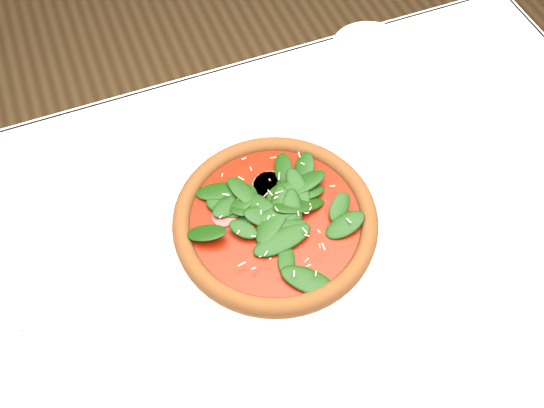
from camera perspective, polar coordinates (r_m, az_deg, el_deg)
name	(u,v)px	position (r m, az deg, el deg)	size (l,w,h in m)	color
ground	(292,392)	(1.60, 1.94, -17.23)	(6.00, 6.00, 0.00)	brown
dining_table	(304,280)	(0.99, 3.02, -7.16)	(1.21, 0.81, 0.75)	white
plate	(275,225)	(0.91, 0.31, -2.01)	(0.35, 0.35, 0.02)	white
pizza	(275,218)	(0.89, 0.31, -1.35)	(0.40, 0.40, 0.04)	brown
saucer_far	(371,49)	(1.16, 9.26, 14.20)	(0.14, 0.14, 0.01)	white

